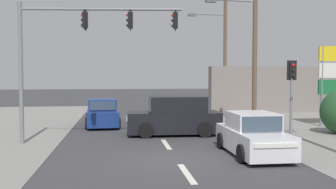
{
  "coord_description": "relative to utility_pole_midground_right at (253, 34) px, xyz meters",
  "views": [
    {
      "loc": [
        -2.04,
        -13.39,
        2.93
      ],
      "look_at": [
        0.21,
        4.0,
        2.06
      ],
      "focal_mm": 42.0,
      "sensor_mm": 36.0,
      "label": 1
    }
  ],
  "objects": [
    {
      "name": "utility_pole_midground_right",
      "position": [
        0.0,
        0.0,
        0.0
      ],
      "size": [
        3.78,
        0.61,
        9.68
      ],
      "color": "brown",
      "rests_on": "ground"
    },
    {
      "name": "ground_plane",
      "position": [
        -5.38,
        -7.58,
        -5.2
      ],
      "size": [
        140.0,
        140.0,
        0.0
      ],
      "primitive_type": "plane",
      "color": "#3A3A3D"
    },
    {
      "name": "sedan_oncoming_mid",
      "position": [
        -2.49,
        -7.16,
        -4.5
      ],
      "size": [
        1.9,
        4.24,
        1.56
      ],
      "color": "silver",
      "rests_on": "ground"
    },
    {
      "name": "suv_receding_far",
      "position": [
        -4.64,
        -2.02,
        -4.32
      ],
      "size": [
        4.59,
        2.17,
        1.9
      ],
      "color": "black",
      "rests_on": "ground"
    },
    {
      "name": "sedan_kerbside_parked",
      "position": [
        -8.28,
        1.85,
        -4.5
      ],
      "size": [
        2.07,
        4.32,
        1.56
      ],
      "color": "navy",
      "rests_on": "ground"
    },
    {
      "name": "pedestal_signal_right_kerb",
      "position": [
        0.02,
        -4.92,
        -2.79
      ],
      "size": [
        0.44,
        0.29,
        3.56
      ],
      "color": "slate",
      "rests_on": "ground"
    },
    {
      "name": "lane_dash_far",
      "position": [
        -5.38,
        0.42,
        -5.2
      ],
      "size": [
        0.2,
        2.4,
        0.01
      ],
      "primitive_type": "cube",
      "color": "silver",
      "rests_on": "ground"
    },
    {
      "name": "lane_dash_mid",
      "position": [
        -5.38,
        -4.58,
        -5.2
      ],
      "size": [
        0.2,
        2.4,
        0.01
      ],
      "primitive_type": "cube",
      "color": "silver",
      "rests_on": "ground"
    },
    {
      "name": "traffic_signal_mast",
      "position": [
        -9.08,
        -3.97,
        -0.85
      ],
      "size": [
        6.86,
        0.96,
        6.0
      ],
      "color": "slate",
      "rests_on": "ground"
    },
    {
      "name": "shopping_plaza_sign",
      "position": [
        4.94,
        -0.01,
        -2.22
      ],
      "size": [
        2.1,
        0.16,
        4.6
      ],
      "color": "slate",
      "rests_on": "ground"
    },
    {
      "name": "lane_dash_near",
      "position": [
        -5.38,
        -9.58,
        -5.2
      ],
      "size": [
        0.2,
        2.4,
        0.01
      ],
      "primitive_type": "cube",
      "color": "silver",
      "rests_on": "ground"
    },
    {
      "name": "shopfront_wall_far",
      "position": [
        5.62,
        8.42,
        -3.4
      ],
      "size": [
        12.0,
        1.0,
        3.6
      ],
      "primitive_type": "cube",
      "color": "gray",
      "rests_on": "ground"
    },
    {
      "name": "utility_pole_background_right",
      "position": [
        0.57,
        8.06,
        0.35
      ],
      "size": [
        3.78,
        0.44,
        10.37
      ],
      "color": "brown",
      "rests_on": "ground"
    }
  ]
}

